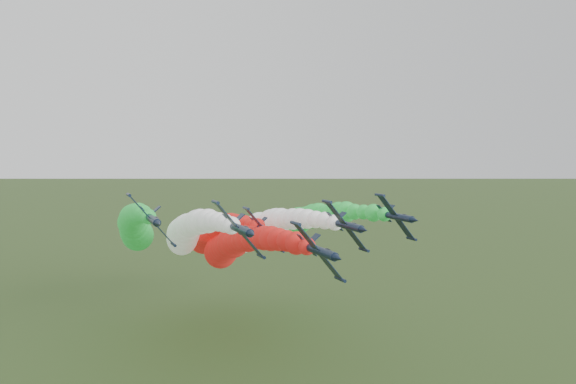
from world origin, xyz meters
The scene contains 6 objects.
jet_lead centered at (5.34, 51.71, 26.40)m, with size 15.59×88.55×22.38m.
jet_inner_left centered at (-3.51, 59.85, 28.89)m, with size 15.19×88.15×21.98m.
jet_inner_right centered at (15.25, 62.81, 28.05)m, with size 15.55×88.51×22.34m.
jet_outer_left centered at (-13.80, 72.92, 29.19)m, with size 15.78×88.74×22.58m.
jet_outer_right centered at (28.21, 68.12, 28.30)m, with size 16.14×89.10×22.94m.
jet_trail centered at (7.51, 80.32, 25.54)m, with size 15.84×88.80×22.63m.
Camera 1 is at (-31.49, -74.47, 48.77)m, focal length 35.00 mm.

